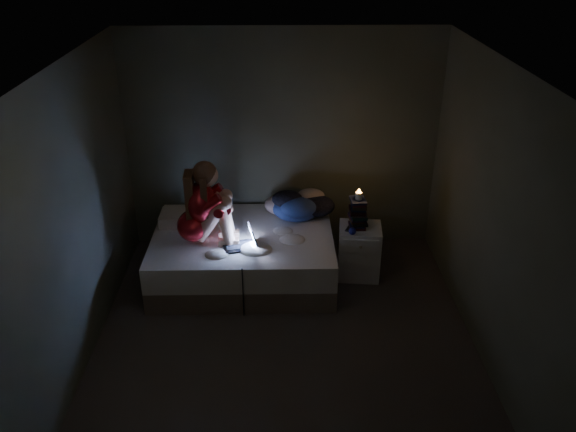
{
  "coord_description": "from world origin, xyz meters",
  "views": [
    {
      "loc": [
        -0.05,
        -4.44,
        3.61
      ],
      "look_at": [
        0.05,
        1.0,
        0.8
      ],
      "focal_mm": 36.12,
      "sensor_mm": 36.0,
      "label": 1
    }
  ],
  "objects_px": {
    "woman": "(193,203)",
    "nightstand": "(359,251)",
    "laptop": "(239,237)",
    "phone": "(350,229)",
    "candle": "(359,194)",
    "bed": "(244,255)"
  },
  "relations": [
    {
      "from": "laptop",
      "to": "nightstand",
      "type": "bearing_deg",
      "value": -0.73
    },
    {
      "from": "laptop",
      "to": "phone",
      "type": "xyz_separation_m",
      "value": [
        1.19,
        0.24,
        -0.05
      ]
    },
    {
      "from": "nightstand",
      "to": "phone",
      "type": "distance_m",
      "value": 0.33
    },
    {
      "from": "bed",
      "to": "phone",
      "type": "bearing_deg",
      "value": -2.83
    },
    {
      "from": "woman",
      "to": "phone",
      "type": "bearing_deg",
      "value": 1.14
    },
    {
      "from": "laptop",
      "to": "nightstand",
      "type": "height_order",
      "value": "laptop"
    },
    {
      "from": "woman",
      "to": "candle",
      "type": "relative_size",
      "value": 11.45
    },
    {
      "from": "bed",
      "to": "candle",
      "type": "bearing_deg",
      "value": 0.67
    },
    {
      "from": "woman",
      "to": "candle",
      "type": "xyz_separation_m",
      "value": [
        1.74,
        0.18,
        -0.0
      ]
    },
    {
      "from": "woman",
      "to": "nightstand",
      "type": "xyz_separation_m",
      "value": [
        1.78,
        0.16,
        -0.69
      ]
    },
    {
      "from": "bed",
      "to": "nightstand",
      "type": "bearing_deg",
      "value": -0.26
    },
    {
      "from": "bed",
      "to": "woman",
      "type": "bearing_deg",
      "value": -161.08
    },
    {
      "from": "bed",
      "to": "nightstand",
      "type": "height_order",
      "value": "nightstand"
    },
    {
      "from": "laptop",
      "to": "phone",
      "type": "relative_size",
      "value": 2.47
    },
    {
      "from": "nightstand",
      "to": "candle",
      "type": "distance_m",
      "value": 0.69
    },
    {
      "from": "candle",
      "to": "woman",
      "type": "bearing_deg",
      "value": -174.01
    },
    {
      "from": "candle",
      "to": "laptop",
      "type": "bearing_deg",
      "value": -166.31
    },
    {
      "from": "bed",
      "to": "candle",
      "type": "xyz_separation_m",
      "value": [
        1.25,
        0.01,
        0.72
      ]
    },
    {
      "from": "nightstand",
      "to": "laptop",
      "type": "bearing_deg",
      "value": -161.77
    },
    {
      "from": "laptop",
      "to": "phone",
      "type": "height_order",
      "value": "laptop"
    },
    {
      "from": "laptop",
      "to": "candle",
      "type": "xyz_separation_m",
      "value": [
        1.27,
        0.31,
        0.33
      ]
    },
    {
      "from": "bed",
      "to": "candle",
      "type": "distance_m",
      "value": 1.44
    }
  ]
}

